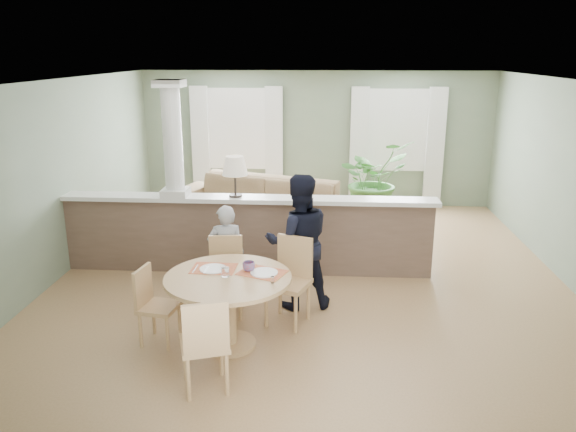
# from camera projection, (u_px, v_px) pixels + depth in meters

# --- Properties ---
(ground) EXTENTS (8.00, 8.00, 0.00)m
(ground) POSITION_uv_depth(u_px,v_px,m) (309.00, 278.00, 7.88)
(ground) COLOR tan
(ground) RESTS_ON ground
(room_shell) EXTENTS (7.02, 8.02, 2.71)m
(room_shell) POSITION_uv_depth(u_px,v_px,m) (310.00, 143.00, 7.97)
(room_shell) COLOR gray
(room_shell) RESTS_ON ground
(pony_wall) EXTENTS (5.32, 0.38, 2.70)m
(pony_wall) POSITION_uv_depth(u_px,v_px,m) (241.00, 224.00, 7.94)
(pony_wall) COLOR brown
(pony_wall) RESTS_ON ground
(sofa) EXTENTS (3.50, 2.31, 0.95)m
(sofa) POSITION_uv_depth(u_px,v_px,m) (259.00, 207.00, 9.65)
(sofa) COLOR olive
(sofa) RESTS_ON ground
(houseplant) EXTENTS (1.76, 1.74, 1.48)m
(houseplant) POSITION_uv_depth(u_px,v_px,m) (373.00, 179.00, 10.57)
(houseplant) COLOR #376D2B
(houseplant) RESTS_ON ground
(dining_table) EXTENTS (1.33, 1.33, 0.91)m
(dining_table) POSITION_uv_depth(u_px,v_px,m) (229.00, 291.00, 5.90)
(dining_table) COLOR tan
(dining_table) RESTS_ON ground
(chair_far_boy) EXTENTS (0.47, 0.47, 0.94)m
(chair_far_boy) POSITION_uv_depth(u_px,v_px,m) (226.00, 272.00, 6.73)
(chair_far_boy) COLOR tan
(chair_far_boy) RESTS_ON ground
(chair_far_man) EXTENTS (0.59, 0.59, 1.01)m
(chair_far_man) POSITION_uv_depth(u_px,v_px,m) (291.00, 276.00, 6.50)
(chair_far_man) COLOR tan
(chair_far_man) RESTS_ON ground
(chair_near) EXTENTS (0.55, 0.55, 0.96)m
(chair_near) POSITION_uv_depth(u_px,v_px,m) (205.00, 341.00, 5.10)
(chair_near) COLOR tan
(chair_near) RESTS_ON ground
(chair_side) EXTENTS (0.44, 0.44, 0.85)m
(chair_side) POSITION_uv_depth(u_px,v_px,m) (153.00, 302.00, 6.04)
(chair_side) COLOR tan
(chair_side) RESTS_ON ground
(child_person) EXTENTS (0.51, 0.39, 1.27)m
(child_person) POSITION_uv_depth(u_px,v_px,m) (226.00, 254.00, 6.98)
(child_person) COLOR #A0A0A5
(child_person) RESTS_ON ground
(man_person) EXTENTS (0.94, 0.80, 1.68)m
(man_person) POSITION_uv_depth(u_px,v_px,m) (299.00, 242.00, 6.80)
(man_person) COLOR black
(man_person) RESTS_ON ground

